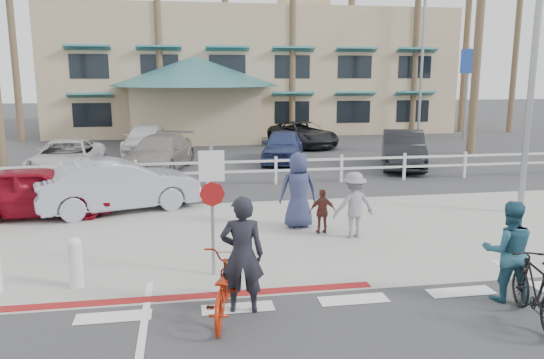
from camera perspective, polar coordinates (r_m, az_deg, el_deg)
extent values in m
plane|color=#333335|center=(8.95, 9.99, -14.23)|extent=(140.00, 140.00, 0.00)
cube|color=gray|center=(12.99, 3.33, -5.89)|extent=(22.00, 7.00, 0.01)
cube|color=#333335|center=(16.77, 0.27, -1.94)|extent=(40.00, 5.00, 0.01)
cube|color=#333335|center=(26.03, -3.34, 2.75)|extent=(50.00, 16.00, 0.01)
cube|color=maroon|center=(9.58, -10.18, -12.40)|extent=(7.00, 0.25, 0.02)
imported|color=#971F0A|center=(8.61, -5.44, -11.54)|extent=(0.97, 1.98, 0.99)
imported|color=black|center=(8.62, -3.23, -8.09)|extent=(0.75, 0.54, 1.94)
imported|color=black|center=(9.36, 26.51, -10.56)|extent=(0.89, 1.85, 1.07)
imported|color=#215065|center=(9.92, 24.06, -7.05)|extent=(1.01, 0.89, 1.75)
imported|color=gray|center=(12.68, 8.79, -2.74)|extent=(1.10, 0.74, 1.59)
imported|color=#5A2921|center=(12.94, 5.46, -3.46)|extent=(0.67, 0.32, 1.11)
imported|color=navy|center=(13.34, 2.86, -1.16)|extent=(0.97, 0.65, 1.93)
imported|color=#8D91A2|center=(15.61, -16.13, -0.61)|extent=(4.77, 2.89, 1.48)
imported|color=maroon|center=(15.78, -23.82, -1.15)|extent=(4.20, 1.85, 1.41)
imported|color=silver|center=(21.55, -21.22, 2.11)|extent=(2.37, 5.03, 1.39)
imported|color=gray|center=(21.90, -12.02, 2.79)|extent=(3.25, 5.24, 1.42)
imported|color=navy|center=(23.43, 1.19, 3.60)|extent=(2.68, 4.51, 1.44)
imported|color=black|center=(22.73, 13.93, 3.17)|extent=(3.13, 4.96, 1.54)
imported|color=silver|center=(27.26, -13.45, 4.26)|extent=(2.23, 4.72, 1.33)
imported|color=black|center=(28.70, 3.32, 4.89)|extent=(3.51, 5.28, 1.35)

